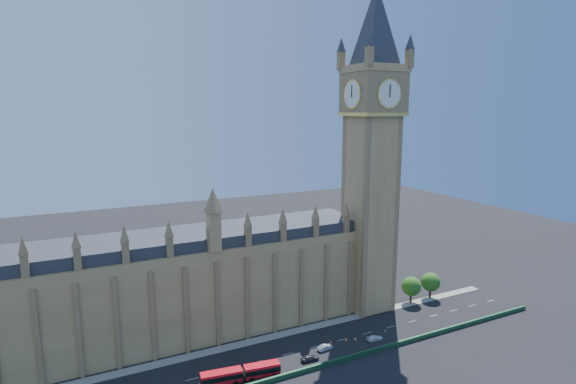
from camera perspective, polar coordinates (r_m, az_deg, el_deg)
name	(u,v)px	position (r m, az deg, el deg)	size (l,w,h in m)	color
ground	(273,358)	(116.93, -1.94, -20.31)	(400.00, 400.00, 0.00)	black
palace_westminster	(149,290)	(123.74, -17.22, -11.84)	(120.00, 20.00, 28.00)	#9A7B4A
elizabeth_tower	(372,128)	(132.28, 10.64, 7.96)	(20.59, 20.59, 105.00)	#9A7B4A
bridge_parapet	(289,375)	(109.68, 0.15, -22.20)	(160.00, 0.60, 1.20)	#1E4C2D
kerb_north	(258,340)	(124.50, -3.83, -18.25)	(160.00, 3.00, 0.16)	gray
tree_east_near	(412,286)	(148.36, 15.42, -11.39)	(6.00, 6.00, 8.50)	#382619
tree_east_far	(431,281)	(153.52, 17.70, -10.77)	(6.00, 6.00, 8.50)	#382619
red_bus	(241,374)	(108.59, -6.02, -22.00)	(18.10, 5.03, 3.05)	red
car_grey	(310,358)	(115.54, 2.81, -20.29)	(1.79, 4.45, 1.52)	#393A40
car_silver	(325,347)	(120.14, 4.74, -19.06)	(1.46, 4.19, 1.38)	#ACAFB4
car_white	(375,338)	(126.00, 10.98, -17.76)	(1.84, 4.52, 1.31)	white
cone_a	(346,340)	(124.56, 7.39, -18.14)	(0.63, 0.63, 0.78)	black
cone_b	(331,342)	(123.30, 5.47, -18.46)	(0.46, 0.46, 0.63)	black
cone_c	(355,339)	(125.34, 8.55, -17.99)	(0.56, 0.56, 0.77)	black
cone_d	(385,331)	(130.63, 12.26, -16.91)	(0.50, 0.50, 0.66)	black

